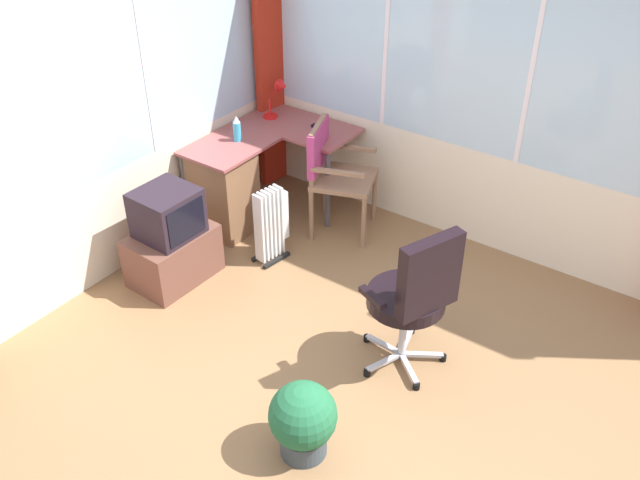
# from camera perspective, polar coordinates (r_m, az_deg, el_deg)

# --- Properties ---
(ground) EXTENTS (5.28, 5.70, 0.06)m
(ground) POSITION_cam_1_polar(r_m,az_deg,el_deg) (4.43, 3.15, -14.29)
(ground) COLOR olive
(north_window_panel) EXTENTS (4.28, 0.07, 2.66)m
(north_window_panel) POSITION_cam_1_polar(r_m,az_deg,el_deg) (5.03, -20.11, 9.20)
(north_window_panel) COLOR #EFE0C4
(north_window_panel) RESTS_ON ground
(east_window_panel) EXTENTS (0.07, 4.70, 2.66)m
(east_window_panel) POSITION_cam_1_polar(r_m,az_deg,el_deg) (5.30, 16.65, 11.17)
(east_window_panel) COLOR #EFE0C4
(east_window_panel) RESTS_ON ground
(curtain_corner) EXTENTS (0.35, 0.11, 2.56)m
(curtain_corner) POSITION_cam_1_polar(r_m,az_deg,el_deg) (6.24, -4.01, 15.46)
(curtain_corner) COLOR #B32817
(curtain_corner) RESTS_ON ground
(desk) EXTENTS (1.26, 1.01, 0.74)m
(desk) POSITION_cam_1_polar(r_m,az_deg,el_deg) (5.87, -7.40, 4.54)
(desk) COLOR #974D4A
(desk) RESTS_ON ground
(desk_lamp) EXTENTS (0.23, 0.20, 0.33)m
(desk_lamp) POSITION_cam_1_polar(r_m,az_deg,el_deg) (6.15, -3.31, 11.88)
(desk_lamp) COLOR red
(desk_lamp) RESTS_ON desk
(tv_remote) EXTENTS (0.05, 0.15, 0.02)m
(tv_remote) POSITION_cam_1_polar(r_m,az_deg,el_deg) (5.99, -0.03, 9.20)
(tv_remote) COLOR black
(tv_remote) RESTS_ON desk
(spray_bottle) EXTENTS (0.06, 0.06, 0.22)m
(spray_bottle) POSITION_cam_1_polar(r_m,az_deg,el_deg) (5.78, -6.80, 9.00)
(spray_bottle) COLOR #3AB3DB
(spray_bottle) RESTS_ON desk
(wooden_armchair) EXTENTS (0.62, 0.62, 0.95)m
(wooden_armchair) POSITION_cam_1_polar(r_m,az_deg,el_deg) (5.70, 0.78, 6.25)
(wooden_armchair) COLOR #906A4E
(wooden_armchair) RESTS_ON ground
(office_chair) EXTENTS (0.63, 0.60, 1.07)m
(office_chair) POSITION_cam_1_polar(r_m,az_deg,el_deg) (4.32, 7.79, -4.22)
(office_chair) COLOR #B7B7BF
(office_chair) RESTS_ON ground
(tv_on_stand) EXTENTS (0.65, 0.46, 0.77)m
(tv_on_stand) POSITION_cam_1_polar(r_m,az_deg,el_deg) (5.35, -12.05, -0.09)
(tv_on_stand) COLOR brown
(tv_on_stand) RESTS_ON ground
(space_heater) EXTENTS (0.32, 0.21, 0.63)m
(space_heater) POSITION_cam_1_polar(r_m,az_deg,el_deg) (5.47, -3.95, 1.33)
(space_heater) COLOR silver
(space_heater) RESTS_ON ground
(potted_plant) EXTENTS (0.39, 0.39, 0.49)m
(potted_plant) POSITION_cam_1_polar(r_m,az_deg,el_deg) (4.03, -1.40, -14.43)
(potted_plant) COLOR #364249
(potted_plant) RESTS_ON ground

